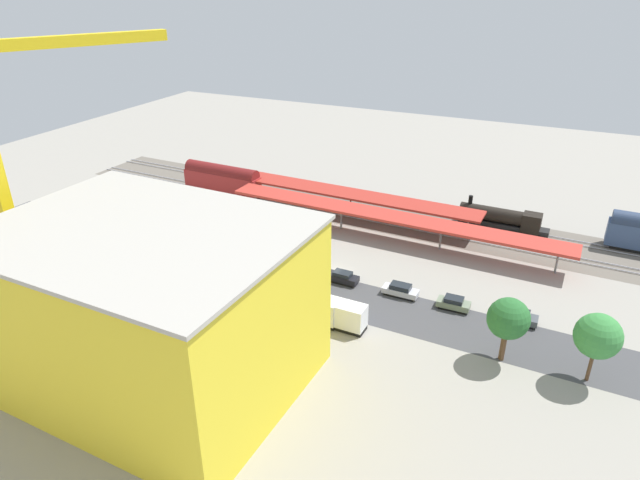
{
  "coord_description": "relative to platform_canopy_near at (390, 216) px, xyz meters",
  "views": [
    {
      "loc": [
        -27.34,
        64.12,
        38.98
      ],
      "look_at": [
        1.49,
        1.3,
        5.43
      ],
      "focal_mm": 31.12,
      "sensor_mm": 36.0,
      "label": 1
    }
  ],
  "objects": [
    {
      "name": "ground_plane",
      "position": [
        3.68,
        14.01,
        -3.92
      ],
      "size": [
        202.12,
        202.12,
        0.0
      ],
      "primitive_type": "plane",
      "color": "gray",
      "rests_on": "ground"
    },
    {
      "name": "rail_bed",
      "position": [
        3.68,
        -8.78,
        -3.92
      ],
      "size": [
        126.77,
        18.91,
        0.01
      ],
      "primitive_type": "cube",
      "rotation": [
        0.0,
        0.0,
        -0.04
      ],
      "color": "#665E54",
      "rests_on": "ground"
    },
    {
      "name": "street_asphalt",
      "position": [
        3.68,
        19.49,
        -3.92
      ],
      "size": [
        126.57,
        13.74,
        0.01
      ],
      "primitive_type": "cube",
      "rotation": [
        0.0,
        0.0,
        -0.04
      ],
      "color": "#424244",
      "rests_on": "ground"
    },
    {
      "name": "track_rails",
      "position": [
        3.68,
        -8.78,
        -3.74
      ],
      "size": [
        126.24,
        12.48,
        0.12
      ],
      "color": "#9E9EA8",
      "rests_on": "ground"
    },
    {
      "name": "platform_canopy_near",
      "position": [
        0.0,
        0.0,
        0.0
      ],
      "size": [
        56.43,
        6.72,
        4.16
      ],
      "color": "#B73328",
      "rests_on": "ground"
    },
    {
      "name": "platform_canopy_far",
      "position": [
        9.34,
        -6.7,
        -0.07
      ],
      "size": [
        46.17,
        6.75,
        4.06
      ],
      "color": "#A82D23",
      "rests_on": "ground"
    },
    {
      "name": "locomotive",
      "position": [
        -16.28,
        -11.87,
        -2.23
      ],
      "size": [
        14.73,
        3.02,
        4.83
      ],
      "color": "black",
      "rests_on": "ground"
    },
    {
      "name": "freight_coach_far",
      "position": [
        35.53,
        -5.7,
        -0.82
      ],
      "size": [
        16.19,
        3.49,
        5.9
      ],
      "color": "black",
      "rests_on": "ground"
    },
    {
      "name": "parked_car_0",
      "position": [
        -21.94,
        16.11,
        -3.18
      ],
      "size": [
        4.71,
        1.89,
        1.68
      ],
      "color": "black",
      "rests_on": "ground"
    },
    {
      "name": "parked_car_1",
      "position": [
        -14.09,
        16.33,
        -3.19
      ],
      "size": [
        4.16,
        1.86,
        1.64
      ],
      "color": "black",
      "rests_on": "ground"
    },
    {
      "name": "parked_car_2",
      "position": [
        -6.95,
        16.08,
        -3.18
      ],
      "size": [
        4.82,
        1.93,
        1.68
      ],
      "color": "black",
      "rests_on": "ground"
    },
    {
      "name": "parked_car_3",
      "position": [
        1.38,
        16.07,
        -3.19
      ],
      "size": [
        4.52,
        1.97,
        1.62
      ],
      "color": "black",
      "rests_on": "ground"
    },
    {
      "name": "parked_car_4",
      "position": [
        8.98,
        15.7,
        -3.18
      ],
      "size": [
        4.6,
        1.87,
        1.68
      ],
      "color": "black",
      "rests_on": "ground"
    },
    {
      "name": "parked_car_5",
      "position": [
        16.46,
        15.58,
        -3.19
      ],
      "size": [
        4.55,
        1.87,
        1.64
      ],
      "color": "black",
      "rests_on": "ground"
    },
    {
      "name": "parked_car_6",
      "position": [
        24.26,
        15.77,
        -3.18
      ],
      "size": [
        4.14,
        2.01,
        1.66
      ],
      "color": "black",
      "rests_on": "ground"
    },
    {
      "name": "parked_car_7",
      "position": [
        32.4,
        16.11,
        -3.15
      ],
      "size": [
        4.38,
        1.87,
        1.73
      ],
      "color": "black",
      "rests_on": "ground"
    },
    {
      "name": "construction_building",
      "position": [
        11.44,
        42.5,
        4.52
      ],
      "size": [
        30.25,
        23.45,
        16.89
      ],
      "primitive_type": "cube",
      "rotation": [
        0.0,
        0.0,
        -0.04
      ],
      "color": "yellow",
      "rests_on": "ground"
    },
    {
      "name": "construction_roof_slab",
      "position": [
        11.44,
        42.5,
        13.17
      ],
      "size": [
        30.87,
        24.07,
        0.4
      ],
      "primitive_type": "cube",
      "rotation": [
        0.0,
        0.0,
        -0.04
      ],
      "color": "#ADA89E",
      "rests_on": "construction_building"
    },
    {
      "name": "tower_crane",
      "position": [
        30.24,
        39.65,
        15.93
      ],
      "size": [
        13.8,
        24.13,
        33.33
      ],
      "color": "gray",
      "rests_on": "ground"
    },
    {
      "name": "box_truck_0",
      "position": [
        1.9,
        26.33,
        -2.26
      ],
      "size": [
        8.24,
        2.67,
        3.37
      ],
      "color": "black",
      "rests_on": "ground"
    },
    {
      "name": "box_truck_1",
      "position": [
        19.39,
        25.67,
        -2.31
      ],
      "size": [
        8.81,
        3.56,
        3.23
      ],
      "color": "black",
      "rests_on": "ground"
    },
    {
      "name": "box_truck_2",
      "position": [
        -1.25,
        26.03,
        -2.28
      ],
      "size": [
        9.06,
        2.71,
        3.36
      ],
      "color": "black",
      "rests_on": "ground"
    },
    {
      "name": "street_tree_0",
      "position": [
        -30.01,
        24.23,
        1.69
      ],
      "size": [
        4.74,
        4.74,
        8.0
      ],
      "color": "brown",
      "rests_on": "ground"
    },
    {
      "name": "street_tree_1",
      "position": [
        35.12,
        25.21,
        1.2
      ],
      "size": [
        4.4,
        4.4,
        7.36
      ],
      "color": "brown",
      "rests_on": "ground"
    },
    {
      "name": "street_tree_2",
      "position": [
        -21.15,
        24.33,
        1.26
      ],
      "size": [
        4.3,
        4.3,
        7.36
      ],
      "color": "brown",
      "rests_on": "ground"
    },
    {
      "name": "street_tree_3",
      "position": [
        -21.3,
        24.48,
        1.52
      ],
      "size": [
        4.58,
        4.58,
        7.76
      ],
      "color": "brown",
      "rests_on": "ground"
    },
    {
      "name": "traffic_light",
      "position": [
        22.48,
        24.47,
        0.85
      ],
      "size": [
        0.5,
        0.36,
        7.28
      ],
      "color": "#333333",
      "rests_on": "ground"
    }
  ]
}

